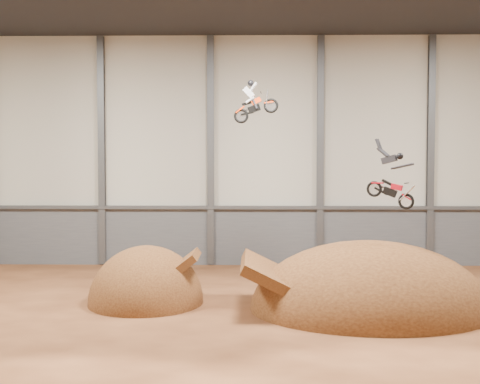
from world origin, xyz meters
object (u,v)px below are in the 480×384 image
(takeoff_ramp, at_px, (146,303))
(fmx_rider_b, at_px, (388,174))
(landing_ramp, at_px, (369,310))
(fmx_rider_a, at_px, (258,97))

(takeoff_ramp, distance_m, fmx_rider_b, 12.21)
(landing_ramp, relative_size, fmx_rider_a, 4.78)
(landing_ramp, height_order, fmx_rider_b, fmx_rider_b)
(fmx_rider_a, distance_m, fmx_rider_b, 7.36)
(landing_ramp, height_order, fmx_rider_a, fmx_rider_a)
(takeoff_ramp, height_order, fmx_rider_b, fmx_rider_b)
(takeoff_ramp, bearing_deg, fmx_rider_a, 19.83)
(takeoff_ramp, xyz_separation_m, fmx_rider_b, (10.58, -1.56, 5.91))
(landing_ramp, distance_m, fmx_rider_a, 11.06)
(takeoff_ramp, distance_m, fmx_rider_a, 10.92)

